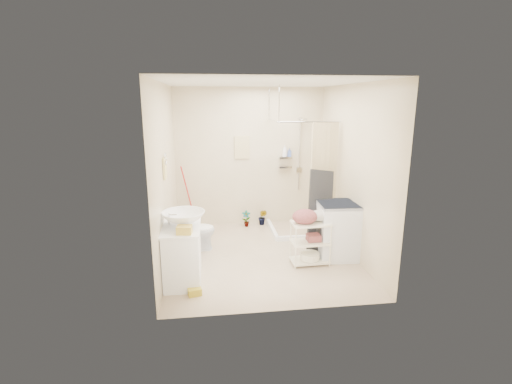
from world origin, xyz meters
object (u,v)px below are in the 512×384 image
toilet (194,230)px  laundry_rack (310,239)px  washing_machine (337,230)px  vanity (183,253)px

toilet → laundry_rack: bearing=-115.0°
toilet → washing_machine: (2.18, -0.55, 0.10)m
vanity → washing_machine: (2.30, 0.48, 0.05)m
washing_machine → laundry_rack: bearing=-154.2°
laundry_rack → washing_machine: bearing=20.9°
washing_machine → laundry_rack: washing_machine is taller
washing_machine → laundry_rack: size_ratio=1.12×
vanity → washing_machine: bearing=12.2°
vanity → laundry_rack: size_ratio=1.14×
toilet → washing_machine: size_ratio=0.76×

